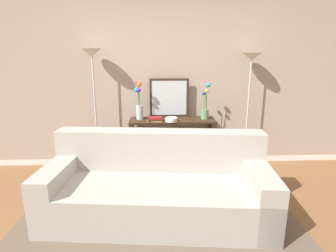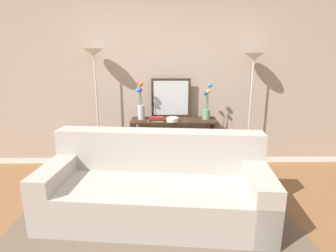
# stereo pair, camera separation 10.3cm
# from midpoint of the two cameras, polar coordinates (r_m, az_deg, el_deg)

# --- Properties ---
(ground_plane) EXTENTS (16.00, 16.00, 0.02)m
(ground_plane) POSITION_cam_midpoint_polar(r_m,az_deg,el_deg) (2.75, -1.25, -24.32)
(ground_plane) COLOR brown
(back_wall) EXTENTS (12.00, 0.15, 2.73)m
(back_wall) POSITION_cam_midpoint_polar(r_m,az_deg,el_deg) (4.27, -2.04, 9.89)
(back_wall) COLOR white
(back_wall) RESTS_ON ground
(area_rug) EXTENTS (2.97, 2.04, 0.01)m
(area_rug) POSITION_cam_midpoint_polar(r_m,az_deg,el_deg) (3.07, -3.17, -19.28)
(area_rug) COLOR brown
(area_rug) RESTS_ON ground
(couch) EXTENTS (2.44, 1.18, 0.88)m
(couch) POSITION_cam_midpoint_polar(r_m,az_deg,el_deg) (3.06, -3.10, -12.83)
(couch) COLOR #ADA89E
(couch) RESTS_ON ground
(console_table) EXTENTS (1.26, 0.40, 0.79)m
(console_table) POSITION_cam_midpoint_polar(r_m,az_deg,el_deg) (4.11, 0.20, -1.87)
(console_table) COLOR #382619
(console_table) RESTS_ON ground
(floor_lamp_left) EXTENTS (0.28, 0.28, 1.80)m
(floor_lamp_left) POSITION_cam_midpoint_polar(r_m,az_deg,el_deg) (4.08, -16.04, 9.83)
(floor_lamp_left) COLOR silver
(floor_lamp_left) RESTS_ON ground
(floor_lamp_right) EXTENTS (0.28, 0.28, 1.74)m
(floor_lamp_right) POSITION_cam_midpoint_polar(r_m,az_deg,el_deg) (4.19, 16.04, 9.33)
(floor_lamp_right) COLOR silver
(floor_lamp_right) RESTS_ON ground
(wall_mirror) EXTENTS (0.59, 0.02, 0.58)m
(wall_mirror) POSITION_cam_midpoint_polar(r_m,az_deg,el_deg) (4.15, -0.45, 5.86)
(wall_mirror) COLOR #382619
(wall_mirror) RESTS_ON console_table
(vase_tall_flowers) EXTENTS (0.12, 0.12, 0.57)m
(vase_tall_flowers) POSITION_cam_midpoint_polar(r_m,az_deg,el_deg) (4.03, -6.76, 4.63)
(vase_tall_flowers) COLOR silver
(vase_tall_flowers) RESTS_ON console_table
(vase_short_flowers) EXTENTS (0.12, 0.12, 0.53)m
(vase_short_flowers) POSITION_cam_midpoint_polar(r_m,az_deg,el_deg) (4.07, 7.05, 3.79)
(vase_short_flowers) COLOR #669E6B
(vase_short_flowers) RESTS_ON console_table
(fruit_bowl) EXTENTS (0.18, 0.18, 0.06)m
(fruit_bowl) POSITION_cam_midpoint_polar(r_m,az_deg,el_deg) (3.91, -0.04, 1.39)
(fruit_bowl) COLOR silver
(fruit_bowl) RESTS_ON console_table
(book_stack) EXTENTS (0.22, 0.15, 0.06)m
(book_stack) POSITION_cam_midpoint_polar(r_m,az_deg,el_deg) (3.93, -3.49, 1.41)
(book_stack) COLOR #B77F33
(book_stack) RESTS_ON console_table
(book_row_under_console) EXTENTS (0.21, 0.18, 0.13)m
(book_row_under_console) POSITION_cam_midpoint_polar(r_m,az_deg,el_deg) (4.27, -5.30, -8.26)
(book_row_under_console) COLOR #B77F33
(book_row_under_console) RESTS_ON ground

